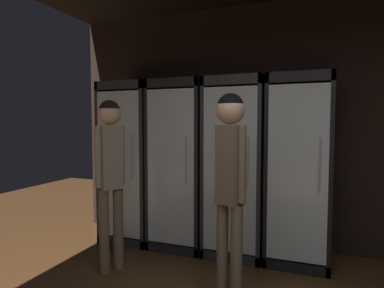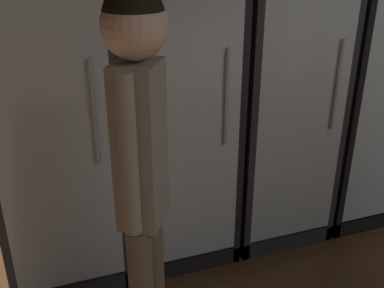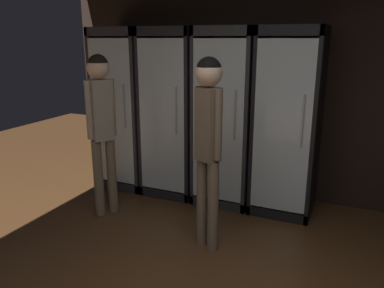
% 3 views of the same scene
% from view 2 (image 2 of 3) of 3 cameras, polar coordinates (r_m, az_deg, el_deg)
% --- Properties ---
extents(cooler_far_left, '(0.62, 0.66, 1.92)m').
position_cam_2_polar(cooler_far_left, '(2.47, -17.55, 3.47)').
color(cooler_far_left, '#2B2B30').
rests_on(cooler_far_left, ground).
extents(cooler_left, '(0.62, 0.66, 1.92)m').
position_cam_2_polar(cooler_left, '(2.56, -2.91, 5.27)').
color(cooler_left, black).
rests_on(cooler_left, ground).
extents(cooler_center, '(0.62, 0.66, 1.92)m').
position_cam_2_polar(cooler_center, '(2.81, 9.99, 6.70)').
color(cooler_center, '#2B2B30').
rests_on(cooler_center, ground).
extents(cooler_right, '(0.62, 0.66, 1.92)m').
position_cam_2_polar(cooler_right, '(3.17, 20.47, 7.69)').
color(cooler_right, black).
rests_on(cooler_right, ground).
extents(shopper_far, '(0.23, 0.27, 1.65)m').
position_cam_2_polar(shopper_far, '(1.61, -6.47, -1.99)').
color(shopper_far, '#72604C').
rests_on(shopper_far, ground).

